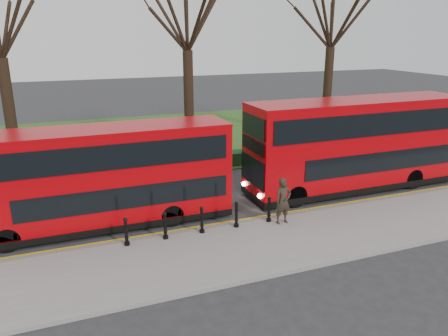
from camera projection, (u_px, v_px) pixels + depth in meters
name	position (u px, v px, depth m)	size (l,w,h in m)	color
ground	(214.00, 219.00, 18.19)	(120.00, 120.00, 0.00)	#28282B
pavement	(243.00, 249.00, 15.49)	(60.00, 4.00, 0.15)	gray
kerb	(223.00, 227.00, 17.27)	(60.00, 0.25, 0.16)	slate
grass_verge	(143.00, 139.00, 31.53)	(60.00, 18.00, 0.06)	#284E1A
hedge	(172.00, 165.00, 24.12)	(60.00, 0.90, 0.80)	black
yellow_line_outer	(220.00, 225.00, 17.56)	(60.00, 0.10, 0.01)	yellow
yellow_line_inner	(218.00, 223.00, 17.74)	(60.00, 0.10, 0.01)	yellow
tree_mid	(187.00, 13.00, 25.25)	(7.47, 7.47, 11.67)	black
tree_right	(333.00, 14.00, 28.68)	(7.53, 7.53, 11.77)	black
bollard_row	(202.00, 220.00, 16.45)	(5.81, 0.15, 1.00)	black
bus_lead	(103.00, 178.00, 16.97)	(10.00, 2.30, 3.98)	#AC0208
bus_rear	(357.00, 145.00, 21.10)	(11.09, 2.55, 4.41)	#AC0208
pedestrian	(283.00, 201.00, 17.18)	(0.68, 0.45, 1.87)	#2D251C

